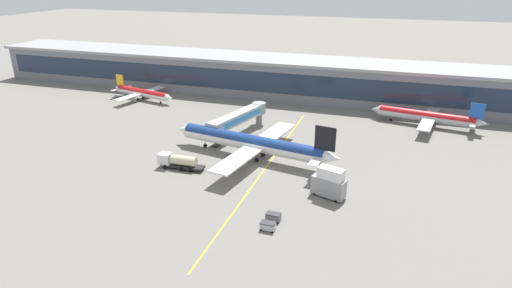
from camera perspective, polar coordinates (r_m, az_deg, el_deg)
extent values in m
plane|color=slate|center=(98.22, 0.27, -3.38)|extent=(700.00, 700.00, 0.00)
cube|color=yellow|center=(99.57, 1.38, -3.02)|extent=(0.36, 80.00, 0.01)
cube|color=slate|center=(158.18, 0.98, 8.85)|extent=(211.26, 20.13, 12.37)
cube|color=#1E2D42|center=(148.66, -0.19, 8.24)|extent=(204.92, 0.16, 6.93)
cube|color=#99999E|center=(156.80, 1.00, 11.23)|extent=(215.48, 20.53, 1.00)
cylinder|color=white|center=(102.97, -0.60, 0.10)|extent=(37.46, 9.93, 3.62)
cylinder|color=navy|center=(102.85, -0.60, 0.27)|extent=(36.70, 9.66, 3.48)
cone|color=white|center=(113.28, -9.50, 1.87)|extent=(4.15, 4.01, 3.44)
cone|color=white|center=(95.57, 10.07, -1.81)|extent=(4.81, 3.77, 3.08)
cube|color=black|center=(94.55, 9.12, 0.72)|extent=(4.70, 1.16, 5.43)
cube|color=white|center=(93.05, 7.94, -2.23)|extent=(2.96, 6.05, 0.24)
cube|color=white|center=(99.36, 9.41, -0.71)|extent=(2.96, 6.05, 0.24)
cube|color=white|center=(94.67, -2.60, -2.13)|extent=(7.40, 16.29, 0.40)
cube|color=white|center=(110.47, 2.49, 1.48)|extent=(7.40, 16.29, 0.40)
cylinder|color=#939399|center=(97.88, -2.25, -2.12)|extent=(3.09, 2.44, 1.99)
cylinder|color=#939399|center=(108.97, 1.36, 0.47)|extent=(3.09, 2.44, 1.99)
cylinder|color=black|center=(110.80, -6.72, -0.22)|extent=(1.05, 0.56, 1.00)
cylinder|color=slate|center=(110.44, -6.74, 0.23)|extent=(0.20, 0.20, 1.90)
cylinder|color=black|center=(101.92, 0.08, -2.09)|extent=(1.05, 0.56, 1.00)
cylinder|color=slate|center=(101.54, 0.08, -1.60)|extent=(0.20, 0.20, 1.90)
cylinder|color=black|center=(104.57, 0.92, -1.45)|extent=(1.05, 0.56, 1.00)
cylinder|color=slate|center=(104.20, 0.92, -0.97)|extent=(0.20, 0.20, 1.90)
cube|color=#B2B7BC|center=(117.34, -2.33, 3.54)|extent=(8.20, 20.63, 2.80)
cube|color=#2D84C6|center=(117.32, -2.31, 3.54)|extent=(7.47, 17.48, 1.54)
cube|color=#9EA3A8|center=(109.61, -5.44, 2.11)|extent=(4.30, 4.02, 2.94)
cylinder|color=#4C4C51|center=(110.74, -5.38, 0.55)|extent=(0.70, 0.70, 3.61)
cube|color=#262628|center=(111.35, -5.35, -0.24)|extent=(2.20, 2.20, 0.30)
cylinder|color=gray|center=(125.44, 0.40, 4.78)|extent=(3.90, 3.90, 3.08)
cylinder|color=gray|center=(126.42, 0.39, 3.40)|extent=(1.80, 1.80, 3.61)
cube|color=#232326|center=(99.65, -9.62, -2.85)|extent=(10.06, 2.76, 0.50)
cube|color=silver|center=(101.06, -11.91, -1.88)|extent=(2.86, 2.57, 2.50)
cube|color=black|center=(101.45, -12.56, -1.54)|extent=(0.22, 2.30, 1.12)
cylinder|color=beige|center=(98.98, -9.52, -2.16)|extent=(6.06, 2.36, 2.20)
cylinder|color=black|center=(100.47, -11.87, -2.97)|extent=(1.01, 0.38, 1.00)
cylinder|color=black|center=(102.36, -11.26, -2.44)|extent=(1.01, 0.38, 1.00)
cylinder|color=black|center=(98.67, -9.75, -3.28)|extent=(1.01, 0.38, 1.00)
cylinder|color=black|center=(100.59, -9.16, -2.73)|extent=(1.01, 0.38, 1.00)
cylinder|color=black|center=(97.81, -8.64, -3.44)|extent=(1.01, 0.38, 1.00)
cylinder|color=black|center=(99.75, -8.07, -2.89)|extent=(1.01, 0.38, 1.00)
cube|color=gray|center=(87.13, 9.53, -5.58)|extent=(7.24, 4.52, 3.80)
cube|color=silver|center=(85.66, 9.85, -3.86)|extent=(5.59, 3.86, 2.20)
cylinder|color=black|center=(88.08, 7.73, -6.55)|extent=(0.65, 0.43, 0.60)
cylinder|color=black|center=(89.84, 8.44, -5.99)|extent=(0.65, 0.43, 0.60)
cylinder|color=black|center=(86.22, 10.51, -7.40)|extent=(0.65, 0.43, 0.60)
cylinder|color=black|center=(88.02, 11.17, -6.80)|extent=(0.65, 0.43, 0.60)
cube|color=#B2B7BC|center=(76.38, 1.58, -10.79)|extent=(2.62, 1.53, 1.10)
cube|color=#333338|center=(76.01, 1.59, -10.34)|extent=(2.67, 1.56, 0.10)
cylinder|color=black|center=(76.35, 0.65, -11.29)|extent=(0.36, 0.12, 0.36)
cylinder|color=black|center=(77.54, 1.00, -10.71)|extent=(0.36, 0.12, 0.36)
cylinder|color=black|center=(75.83, 2.17, -11.56)|extent=(0.36, 0.12, 0.36)
cylinder|color=black|center=(77.04, 2.50, -10.97)|extent=(0.36, 0.12, 0.36)
cube|color=#595B60|center=(78.98, 2.29, -9.59)|extent=(2.62, 1.53, 1.10)
cube|color=#333338|center=(78.62, 2.30, -9.16)|extent=(2.67, 1.56, 0.10)
cylinder|color=black|center=(78.91, 1.39, -10.08)|extent=(0.36, 0.12, 0.36)
cylinder|color=black|center=(80.13, 1.72, -9.54)|extent=(0.36, 0.12, 0.36)
cylinder|color=black|center=(78.41, 2.86, -10.33)|extent=(0.36, 0.12, 0.36)
cylinder|color=black|center=(79.64, 3.17, -9.78)|extent=(0.36, 0.12, 0.36)
cylinder|color=white|center=(155.92, -14.72, 6.52)|extent=(22.57, 7.64, 2.55)
cylinder|color=red|center=(155.86, -14.73, 6.60)|extent=(22.10, 7.43, 2.45)
cone|color=white|center=(147.62, -11.38, 5.96)|extent=(3.04, 2.94, 2.43)
cone|color=white|center=(164.73, -17.76, 7.09)|extent=(3.48, 2.81, 2.17)
cube|color=gold|center=(162.93, -17.52, 8.03)|extent=(3.29, 0.99, 3.83)
cube|color=white|center=(164.85, -16.64, 7.27)|extent=(2.21, 4.28, 0.16)
cube|color=white|center=(161.60, -17.96, 6.84)|extent=(2.21, 4.28, 0.16)
cube|color=white|center=(160.70, -13.44, 7.02)|extent=(5.22, 9.95, 0.26)
cube|color=white|center=(152.74, -16.58, 5.93)|extent=(5.22, 9.95, 0.26)
cylinder|color=#939399|center=(159.32, -13.67, 6.53)|extent=(2.23, 1.82, 1.40)
cylinder|color=#939399|center=(153.60, -15.91, 5.74)|extent=(2.23, 1.82, 1.40)
cylinder|color=black|center=(150.89, -12.47, 5.38)|extent=(0.70, 0.40, 0.66)
cylinder|color=slate|center=(150.73, -12.48, 5.59)|extent=(0.13, 0.13, 1.16)
cylinder|color=black|center=(158.18, -14.70, 5.94)|extent=(0.70, 0.40, 0.66)
cylinder|color=slate|center=(158.02, -14.72, 6.14)|extent=(0.13, 0.13, 1.16)
cylinder|color=black|center=(156.66, -15.30, 5.73)|extent=(0.70, 0.40, 0.66)
cylinder|color=slate|center=(156.51, -15.32, 5.93)|extent=(0.13, 0.13, 1.16)
cylinder|color=#B2B7BC|center=(134.08, 21.48, 3.39)|extent=(26.80, 7.33, 2.85)
cylinder|color=red|center=(134.00, 21.50, 3.50)|extent=(26.25, 7.13, 2.74)
cone|color=#B2B7BC|center=(136.14, 15.53, 4.40)|extent=(3.27, 3.15, 2.71)
cone|color=#B2B7BC|center=(133.44, 27.62, 2.43)|extent=(3.78, 2.97, 2.42)
cube|color=#1E51B2|center=(132.51, 27.17, 3.89)|extent=(3.70, 0.88, 4.28)
cube|color=#B2B7BC|center=(130.66, 26.66, 2.29)|extent=(2.17, 4.74, 0.17)
cube|color=#B2B7BC|center=(136.11, 26.79, 2.99)|extent=(2.17, 4.74, 0.17)
cube|color=#B2B7BC|center=(127.37, 21.51, 2.35)|extent=(5.26, 11.63, 0.28)
cube|color=#B2B7BC|center=(140.76, 22.29, 4.02)|extent=(5.26, 11.63, 0.28)
cylinder|color=#939399|center=(129.65, 21.26, 2.25)|extent=(2.43, 1.92, 1.57)
cylinder|color=#939399|center=(139.17, 21.84, 3.46)|extent=(2.43, 1.92, 1.57)
cylinder|color=black|center=(136.04, 17.36, 3.09)|extent=(0.75, 0.40, 0.71)
cylinder|color=slate|center=(135.82, 17.39, 3.37)|extent=(0.14, 0.14, 1.41)
cylinder|color=black|center=(133.47, 21.94, 2.12)|extent=(0.75, 0.40, 0.71)
cylinder|color=slate|center=(133.25, 21.98, 2.40)|extent=(0.14, 0.14, 1.41)
cylinder|color=black|center=(135.90, 22.08, 2.44)|extent=(0.75, 0.40, 0.71)
cylinder|color=slate|center=(135.69, 22.12, 2.72)|extent=(0.14, 0.14, 1.41)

